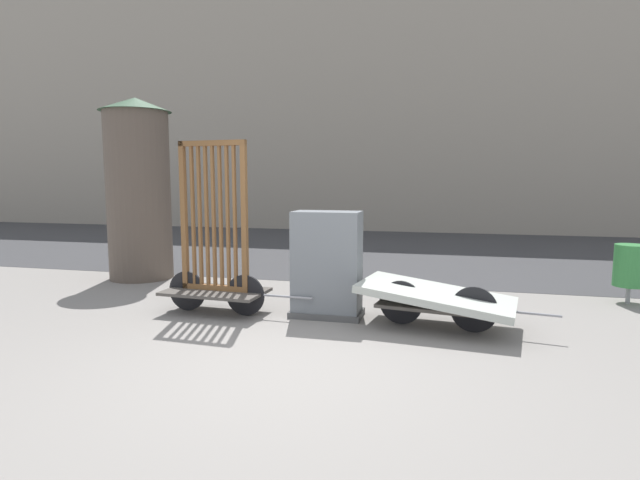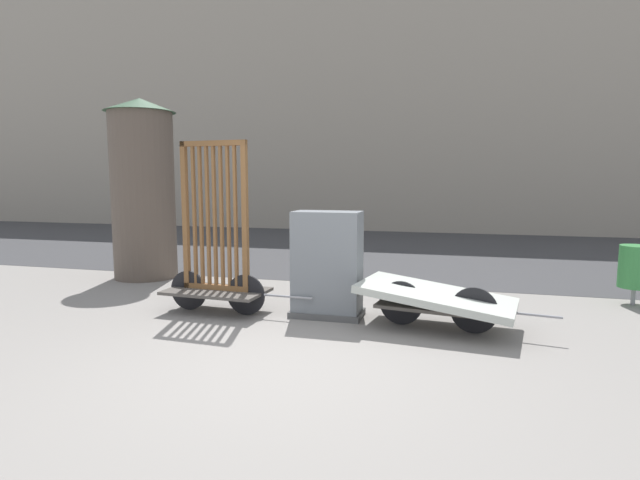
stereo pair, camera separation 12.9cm
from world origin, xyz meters
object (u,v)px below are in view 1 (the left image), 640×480
(trash_bin, at_px, (630,266))
(bike_cart_with_bedframe, at_px, (215,258))
(advertising_column, at_px, (139,188))
(bike_cart_with_mattress, at_px, (437,298))
(utility_cabinet, at_px, (327,267))

(trash_bin, bearing_deg, bike_cart_with_bedframe, -161.08)
(advertising_column, bearing_deg, bike_cart_with_mattress, -19.89)
(trash_bin, height_order, advertising_column, advertising_column)
(advertising_column, bearing_deg, bike_cart_with_bedframe, -38.63)
(bike_cart_with_mattress, bearing_deg, utility_cabinet, -178.73)
(bike_cart_with_mattress, relative_size, trash_bin, 2.71)
(bike_cart_with_bedframe, height_order, advertising_column, advertising_column)
(utility_cabinet, relative_size, advertising_column, 0.43)
(bike_cart_with_bedframe, xyz_separation_m, advertising_column, (-2.39, 1.91, 0.89))
(trash_bin, xyz_separation_m, advertising_column, (-7.97, -0.00, 1.09))
(bike_cart_with_bedframe, distance_m, bike_cart_with_mattress, 2.92)
(utility_cabinet, bearing_deg, advertising_column, 156.19)
(utility_cabinet, height_order, advertising_column, advertising_column)
(bike_cart_with_mattress, xyz_separation_m, trash_bin, (2.68, 1.91, 0.18))
(bike_cart_with_mattress, relative_size, advertising_column, 0.72)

